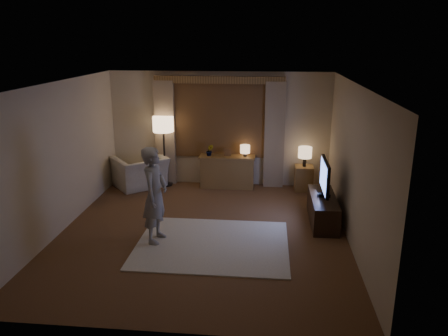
# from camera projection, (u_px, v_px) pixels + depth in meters

# --- Properties ---
(room) EXTENTS (5.04, 5.54, 2.64)m
(room) POSITION_uv_depth(u_px,v_px,m) (206.00, 152.00, 7.82)
(room) COLOR brown
(room) RESTS_ON ground
(rug) EXTENTS (2.50, 2.00, 0.02)m
(rug) POSITION_uv_depth(u_px,v_px,m) (212.00, 244.00, 7.26)
(rug) COLOR beige
(rug) RESTS_ON floor
(sideboard) EXTENTS (1.20, 0.40, 0.70)m
(sideboard) POSITION_uv_depth(u_px,v_px,m) (227.00, 172.00, 9.98)
(sideboard) COLOR brown
(sideboard) RESTS_ON floor
(picture_frame) EXTENTS (0.16, 0.02, 0.20)m
(picture_frame) POSITION_uv_depth(u_px,v_px,m) (227.00, 153.00, 9.85)
(picture_frame) COLOR brown
(picture_frame) RESTS_ON sideboard
(plant) EXTENTS (0.16, 0.13, 0.30)m
(plant) POSITION_uv_depth(u_px,v_px,m) (210.00, 151.00, 9.88)
(plant) COLOR #999999
(plant) RESTS_ON sideboard
(table_lamp_sideboard) EXTENTS (0.22, 0.22, 0.30)m
(table_lamp_sideboard) POSITION_uv_depth(u_px,v_px,m) (245.00, 150.00, 9.79)
(table_lamp_sideboard) COLOR black
(table_lamp_sideboard) RESTS_ON sideboard
(floor_lamp) EXTENTS (0.47, 0.47, 1.61)m
(floor_lamp) POSITION_uv_depth(u_px,v_px,m) (163.00, 128.00, 9.83)
(floor_lamp) COLOR black
(floor_lamp) RESTS_ON floor
(armchair) EXTENTS (1.45, 1.43, 0.71)m
(armchair) POSITION_uv_depth(u_px,v_px,m) (140.00, 172.00, 10.00)
(armchair) COLOR beige
(armchair) RESTS_ON floor
(side_table) EXTENTS (0.40, 0.40, 0.56)m
(side_table) POSITION_uv_depth(u_px,v_px,m) (304.00, 178.00, 9.79)
(side_table) COLOR brown
(side_table) RESTS_ON floor
(table_lamp_side) EXTENTS (0.30, 0.30, 0.44)m
(table_lamp_side) POSITION_uv_depth(u_px,v_px,m) (305.00, 153.00, 9.62)
(table_lamp_side) COLOR black
(table_lamp_side) RESTS_ON side_table
(tv_stand) EXTENTS (0.45, 1.40, 0.50)m
(tv_stand) POSITION_uv_depth(u_px,v_px,m) (323.00, 209.00, 8.09)
(tv_stand) COLOR black
(tv_stand) RESTS_ON floor
(tv) EXTENTS (0.23, 0.95, 0.69)m
(tv) POSITION_uv_depth(u_px,v_px,m) (325.00, 177.00, 7.91)
(tv) COLOR black
(tv) RESTS_ON tv_stand
(person) EXTENTS (0.46, 0.64, 1.62)m
(person) POSITION_uv_depth(u_px,v_px,m) (155.00, 195.00, 7.16)
(person) COLOR gray
(person) RESTS_ON rug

